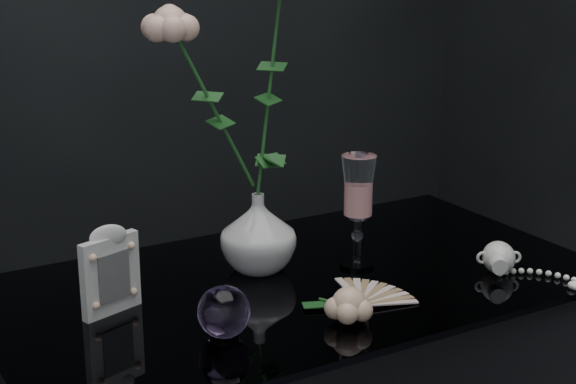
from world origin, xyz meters
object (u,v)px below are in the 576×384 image
vase (258,232)px  paperweight (224,312)px  picture_frame (110,269)px  pearl_jar (499,256)px  wine_glass (358,212)px  loose_rose (349,305)px

vase → paperweight: bearing=-129.2°
picture_frame → pearl_jar: picture_frame is taller
wine_glass → loose_rose: bearing=-127.4°
wine_glass → picture_frame: size_ratio=1.40×
vase → loose_rose: bearing=-86.2°
picture_frame → loose_rose: size_ratio=0.89×
vase → picture_frame: size_ratio=0.96×
loose_rose → pearl_jar: (0.35, 0.04, 0.00)m
picture_frame → paperweight: 0.21m
paperweight → pearl_jar: 0.54m
wine_glass → vase: bearing=156.6°
pearl_jar → loose_rose: bearing=-145.4°
paperweight → loose_rose: size_ratio=0.48×
vase → wine_glass: 0.18m
wine_glass → loose_rose: (-0.15, -0.19, -0.07)m
picture_frame → wine_glass: bearing=-21.4°
vase → paperweight: vase is taller
wine_glass → picture_frame: (-0.45, 0.03, -0.03)m
picture_frame → loose_rose: (0.31, -0.22, -0.05)m
wine_glass → paperweight: (-0.34, -0.14, -0.06)m
wine_glass → pearl_jar: 0.26m
wine_glass → picture_frame: wine_glass is taller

